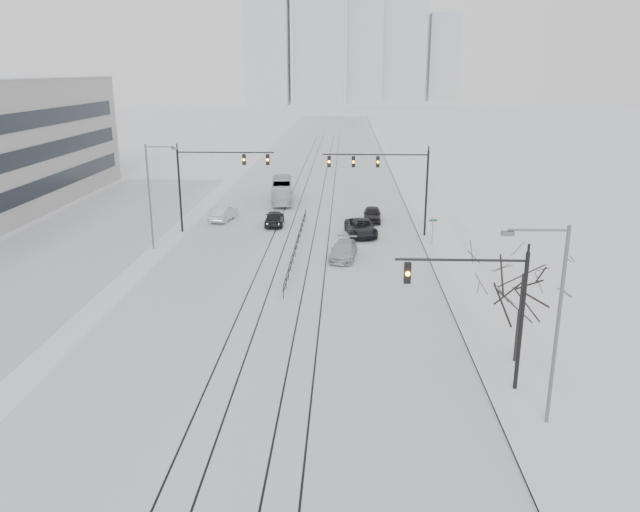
{
  "coord_description": "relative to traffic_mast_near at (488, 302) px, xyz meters",
  "views": [
    {
      "loc": [
        4.08,
        -21.39,
        14.93
      ],
      "look_at": [
        2.48,
        17.71,
        3.2
      ],
      "focal_mm": 35.0,
      "sensor_mm": 36.0,
      "label": 1
    }
  ],
  "objects": [
    {
      "name": "traffic_mast_nw",
      "position": [
        -19.31,
        30.0,
        1.01
      ],
      "size": [
        9.1,
        0.37,
        8.0
      ],
      "color": "black",
      "rests_on": "ground"
    },
    {
      "name": "sedan_sb_outer",
      "position": [
        -19.18,
        34.66,
        -3.82
      ],
      "size": [
        2.41,
        4.72,
        1.48
      ],
      "primitive_type": "imported",
      "rotation": [
        0.0,
        0.0,
        2.95
      ],
      "color": "silver",
      "rests_on": "ground"
    },
    {
      "name": "traffic_mast_near",
      "position": [
        0.0,
        0.0,
        0.0
      ],
      "size": [
        6.1,
        0.37,
        7.0
      ],
      "color": "black",
      "rests_on": "ground"
    },
    {
      "name": "curb",
      "position": [
        0.26,
        54.0,
        -4.5
      ],
      "size": [
        0.1,
        260.0,
        0.12
      ],
      "primitive_type": "cube",
      "color": "gray",
      "rests_on": "ground"
    },
    {
      "name": "ground",
      "position": [
        -10.79,
        -6.0,
        -4.56
      ],
      "size": [
        500.0,
        500.0,
        0.0
      ],
      "primitive_type": "plane",
      "color": "silver",
      "rests_on": "ground"
    },
    {
      "name": "road",
      "position": [
        -10.79,
        54.0,
        -4.55
      ],
      "size": [
        22.0,
        260.0,
        0.02
      ],
      "primitive_type": "cube",
      "color": "silver",
      "rests_on": "ground"
    },
    {
      "name": "bare_tree",
      "position": [
        2.41,
        3.0,
        -0.07
      ],
      "size": [
        4.4,
        4.4,
        6.1
      ],
      "color": "black",
      "rests_on": "ground"
    },
    {
      "name": "skyline",
      "position": [
        -5.77,
        267.63,
        26.08
      ],
      "size": [
        96.0,
        48.0,
        72.0
      ],
      "color": "#A9ADBA",
      "rests_on": "ground"
    },
    {
      "name": "sedan_nb_right",
      "position": [
        -6.78,
        21.7,
        -3.86
      ],
      "size": [
        2.56,
        5.07,
        1.41
      ],
      "primitive_type": "imported",
      "rotation": [
        0.0,
        0.0,
        -0.12
      ],
      "color": "#AEB1B6",
      "rests_on": "ground"
    },
    {
      "name": "sedan_nb_front",
      "position": [
        -5.19,
        29.2,
        -3.8
      ],
      "size": [
        3.29,
        5.76,
        1.51
      ],
      "primitive_type": "imported",
      "rotation": [
        0.0,
        0.0,
        0.15
      ],
      "color": "black",
      "rests_on": "ground"
    },
    {
      "name": "tram_rails",
      "position": [
        -10.79,
        34.0,
        -4.54
      ],
      "size": [
        5.3,
        180.0,
        0.01
      ],
      "color": "black",
      "rests_on": "ground"
    },
    {
      "name": "street_sign",
      "position": [
        1.01,
        26.0,
        -2.96
      ],
      "size": [
        0.7,
        0.06,
        2.4
      ],
      "color": "#595B60",
      "rests_on": "ground"
    },
    {
      "name": "street_light_east",
      "position": [
        1.91,
        -3.0,
        0.65
      ],
      "size": [
        2.73,
        0.25,
        9.0
      ],
      "color": "#595B60",
      "rests_on": "ground"
    },
    {
      "name": "box_truck",
      "position": [
        -14.11,
        44.38,
        -3.23
      ],
      "size": [
        3.14,
        9.76,
        2.67
      ],
      "primitive_type": "imported",
      "rotation": [
        0.0,
        0.0,
        3.24
      ],
      "color": "silver",
      "rests_on": "ground"
    },
    {
      "name": "parking_strip",
      "position": [
        -30.79,
        29.0,
        -4.55
      ],
      "size": [
        14.0,
        60.0,
        0.03
      ],
      "primitive_type": "cube",
      "color": "silver",
      "rests_on": "ground"
    },
    {
      "name": "sedan_nb_far",
      "position": [
        -3.92,
        34.87,
        -3.81
      ],
      "size": [
        1.96,
        4.48,
        1.5
      ],
      "primitive_type": "imported",
      "rotation": [
        0.0,
        0.0,
        -0.04
      ],
      "color": "black",
      "rests_on": "ground"
    },
    {
      "name": "sidewalk_east",
      "position": [
        2.71,
        54.0,
        -4.48
      ],
      "size": [
        5.0,
        260.0,
        0.16
      ],
      "primitive_type": "cube",
      "color": "white",
      "rests_on": "ground"
    },
    {
      "name": "median_fence",
      "position": [
        -10.79,
        24.0,
        -4.04
      ],
      "size": [
        0.06,
        24.0,
        1.0
      ],
      "color": "black",
      "rests_on": "ground"
    },
    {
      "name": "sedan_sb_inner",
      "position": [
        -13.7,
        32.76,
        -3.79
      ],
      "size": [
        2.02,
        4.6,
        1.54
      ],
      "primitive_type": "imported",
      "rotation": [
        0.0,
        0.0,
        3.19
      ],
      "color": "black",
      "rests_on": "ground"
    },
    {
      "name": "traffic_mast_ne",
      "position": [
        -2.64,
        29.0,
        1.2
      ],
      "size": [
        9.6,
        0.37,
        8.0
      ],
      "color": "black",
      "rests_on": "ground"
    },
    {
      "name": "street_light_west",
      "position": [
        -22.99,
        24.0,
        0.65
      ],
      "size": [
        2.73,
        0.25,
        9.0
      ],
      "color": "#595B60",
      "rests_on": "ground"
    }
  ]
}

